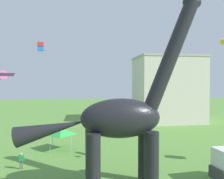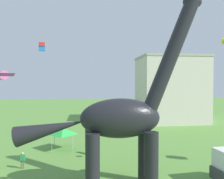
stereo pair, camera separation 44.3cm
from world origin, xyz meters
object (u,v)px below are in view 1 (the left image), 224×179
Objects in this scene: kite_far_left at (5,75)px; kite_mid_left at (41,47)px; person_photographer at (21,159)px; dinosaur_sculpture at (120,118)px; festival_canopy_tent at (61,131)px.

kite_far_left is 1.83× the size of kite_mid_left.
person_photographer is at bearing 91.75° from kite_far_left.
kite_far_left is at bearing 173.44° from dinosaur_sculpture.
festival_canopy_tent is at bearing 74.30° from kite_far_left.
kite_mid_left is at bearing 78.01° from kite_far_left.
person_photographer is 12.67m from kite_mid_left.
dinosaur_sculpture is at bearing 8.18° from person_photographer.
dinosaur_sculpture is 17.85× the size of kite_mid_left.
dinosaur_sculpture is 9.77× the size of kite_far_left.
festival_canopy_tent is at bearing 68.69° from kite_mid_left.
dinosaur_sculpture is at bearing -1.39° from kite_far_left.
dinosaur_sculpture reaches higher than kite_mid_left.
festival_canopy_tent reaches higher than person_photographer.
kite_mid_left is (-1.88, -4.81, 10.90)m from festival_canopy_tent.
kite_mid_left is (1.79, 2.02, 12.38)m from person_photographer.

